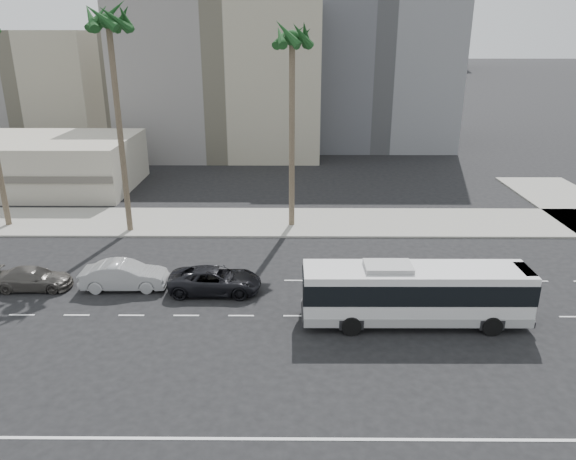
{
  "coord_description": "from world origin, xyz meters",
  "views": [
    {
      "loc": [
        -3.27,
        -25.9,
        14.38
      ],
      "look_at": [
        -3.47,
        4.0,
        3.54
      ],
      "focal_mm": 33.52,
      "sensor_mm": 36.0,
      "label": 1
    }
  ],
  "objects_px": {
    "palm_mid": "(109,26)",
    "car_c": "(33,278)",
    "city_bus": "(415,292)",
    "car_b": "(124,275)",
    "palm_near": "(292,42)",
    "car_a": "(215,280)"
  },
  "relations": [
    {
      "from": "car_c",
      "to": "palm_mid",
      "type": "xyz_separation_m",
      "value": [
        2.95,
        10.07,
        14.34
      ]
    },
    {
      "from": "car_b",
      "to": "palm_mid",
      "type": "relative_size",
      "value": 0.31
    },
    {
      "from": "city_bus",
      "to": "palm_mid",
      "type": "relative_size",
      "value": 0.7
    },
    {
      "from": "palm_near",
      "to": "palm_mid",
      "type": "bearing_deg",
      "value": -173.99
    },
    {
      "from": "car_a",
      "to": "palm_mid",
      "type": "height_order",
      "value": "palm_mid"
    },
    {
      "from": "palm_mid",
      "to": "car_c",
      "type": "bearing_deg",
      "value": -106.32
    },
    {
      "from": "car_b",
      "to": "car_c",
      "type": "xyz_separation_m",
      "value": [
        -5.5,
        -0.07,
        -0.18
      ]
    },
    {
      "from": "car_a",
      "to": "car_b",
      "type": "xyz_separation_m",
      "value": [
        -5.5,
        0.43,
        0.08
      ]
    },
    {
      "from": "car_b",
      "to": "city_bus",
      "type": "bearing_deg",
      "value": -105.25
    },
    {
      "from": "car_b",
      "to": "car_c",
      "type": "relative_size",
      "value": 1.12
    },
    {
      "from": "car_c",
      "to": "city_bus",
      "type": "bearing_deg",
      "value": -101.32
    },
    {
      "from": "palm_mid",
      "to": "city_bus",
      "type": "bearing_deg",
      "value": -36.31
    },
    {
      "from": "palm_near",
      "to": "palm_mid",
      "type": "height_order",
      "value": "palm_mid"
    },
    {
      "from": "car_c",
      "to": "car_a",
      "type": "bearing_deg",
      "value": -93.06
    },
    {
      "from": "palm_near",
      "to": "palm_mid",
      "type": "relative_size",
      "value": 0.92
    },
    {
      "from": "city_bus",
      "to": "palm_near",
      "type": "relative_size",
      "value": 0.76
    },
    {
      "from": "car_b",
      "to": "palm_near",
      "type": "bearing_deg",
      "value": -43.17
    },
    {
      "from": "car_c",
      "to": "palm_mid",
      "type": "distance_m",
      "value": 17.77
    },
    {
      "from": "city_bus",
      "to": "car_c",
      "type": "bearing_deg",
      "value": 169.64
    },
    {
      "from": "city_bus",
      "to": "palm_mid",
      "type": "xyz_separation_m",
      "value": [
        -19.04,
        13.99,
        13.23
      ]
    },
    {
      "from": "city_bus",
      "to": "palm_near",
      "type": "xyz_separation_m",
      "value": [
        -6.46,
        15.32,
        12.15
      ]
    },
    {
      "from": "palm_near",
      "to": "palm_mid",
      "type": "xyz_separation_m",
      "value": [
        -12.58,
        -1.33,
        1.08
      ]
    }
  ]
}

